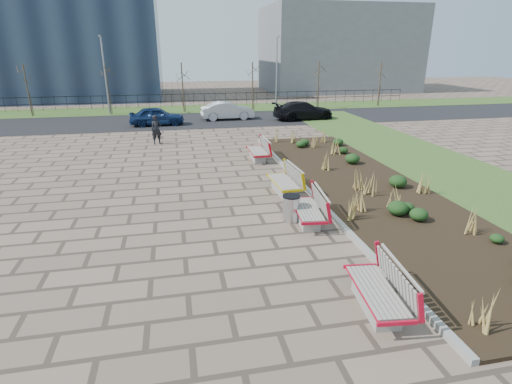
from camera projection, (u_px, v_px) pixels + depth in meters
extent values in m
plane|color=#755F50|center=(221.00, 271.00, 9.82)|extent=(120.00, 120.00, 0.00)
cube|color=black|center=(365.00, 187.00, 15.58)|extent=(4.50, 18.00, 0.10)
cube|color=gray|center=(308.00, 191.00, 15.13)|extent=(0.16, 18.00, 0.15)
cube|color=#33511E|center=(471.00, 180.00, 16.49)|extent=(5.00, 38.00, 0.04)
cube|color=#33511E|center=(184.00, 109.00, 35.61)|extent=(80.00, 5.00, 0.04)
cube|color=black|center=(186.00, 121.00, 30.08)|extent=(80.00, 7.00, 0.02)
cylinder|color=#B2B2B7|center=(291.00, 208.00, 12.55)|extent=(0.54, 0.54, 0.83)
imported|color=black|center=(156.00, 130.00, 22.55)|extent=(0.68, 0.53, 1.64)
imported|color=#12254E|center=(157.00, 116.00, 28.06)|extent=(3.80, 1.62, 1.28)
imported|color=#B5B8BE|center=(227.00, 111.00, 30.32)|extent=(4.04, 1.56, 1.31)
imported|color=black|center=(303.00, 111.00, 30.35)|extent=(4.79, 2.34, 1.34)
cube|color=slate|center=(337.00, 49.00, 50.58)|extent=(18.00, 12.00, 10.00)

